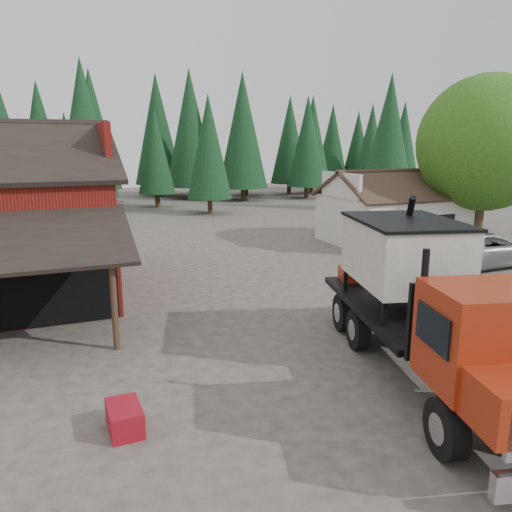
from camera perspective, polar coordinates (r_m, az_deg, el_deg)
name	(u,v)px	position (r m, az deg, el deg)	size (l,w,h in m)	color
ground	(309,347)	(15.95, 6.13, -10.26)	(120.00, 120.00, 0.00)	#463B37
farmhouse	(394,216)	(33.05, 15.46, 4.41)	(8.60, 6.42, 4.65)	silver
deciduous_tree	(486,148)	(33.19, 24.77, 11.10)	(8.00, 8.00, 10.20)	#382619
conifer_backdrop	(124,202)	(55.67, -14.89, 5.95)	(76.00, 16.00, 16.00)	black
near_pine_b	(209,147)	(44.82, -5.41, 12.31)	(3.96, 3.96, 10.40)	#382619
near_pine_c	(389,135)	(48.54, 14.95, 13.17)	(4.84, 4.84, 12.40)	#382619
near_pine_d	(84,129)	(46.98, -19.04, 13.55)	(5.28, 5.28, 13.40)	#382619
feed_truck	(430,299)	(13.97, 19.25, -4.69)	(5.39, 10.78, 4.70)	black
silver_car	(482,248)	(28.25, 24.46, 0.80)	(3.04, 6.58, 1.83)	#B9BAC1
equip_box	(125,418)	(11.91, -14.78, -17.50)	(0.70, 1.10, 0.60)	maroon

